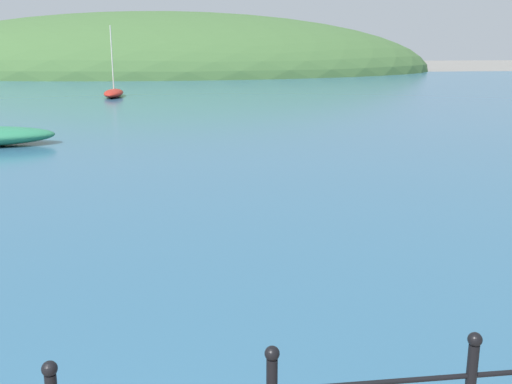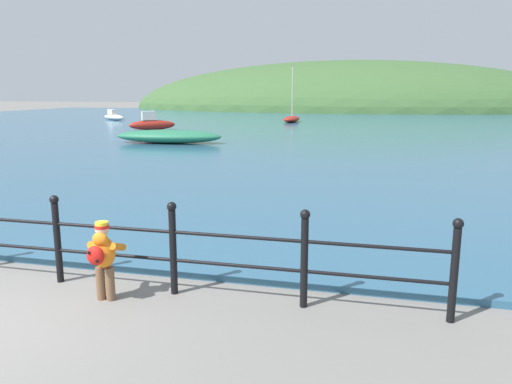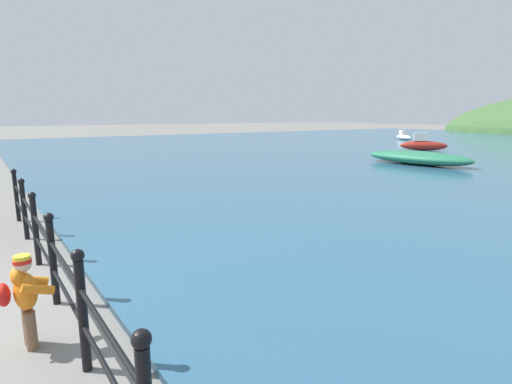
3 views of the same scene
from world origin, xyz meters
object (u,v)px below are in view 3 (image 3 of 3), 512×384
at_px(boat_green_fishing, 418,158).
at_px(boat_mid_harbor, 404,137).
at_px(child_in_coat, 24,293).
at_px(boat_twin_mast, 423,145).

xyz_separation_m(boat_green_fishing, boat_mid_harbor, (-12.39, 16.69, -0.03)).
relative_size(child_in_coat, boat_mid_harbor, 0.31).
relative_size(boat_green_fishing, boat_mid_harbor, 1.63).
xyz_separation_m(child_in_coat, boat_twin_mast, (-10.88, 24.14, -0.12)).
height_order(boat_twin_mast, boat_green_fishing, boat_twin_mast).
bearing_deg(boat_mid_harbor, child_in_coat, -60.58).
relative_size(child_in_coat, boat_green_fishing, 0.19).
relative_size(boat_twin_mast, boat_mid_harbor, 0.86).
bearing_deg(boat_twin_mast, boat_green_fishing, -59.11).
distance_m(child_in_coat, boat_mid_harbor, 38.56).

